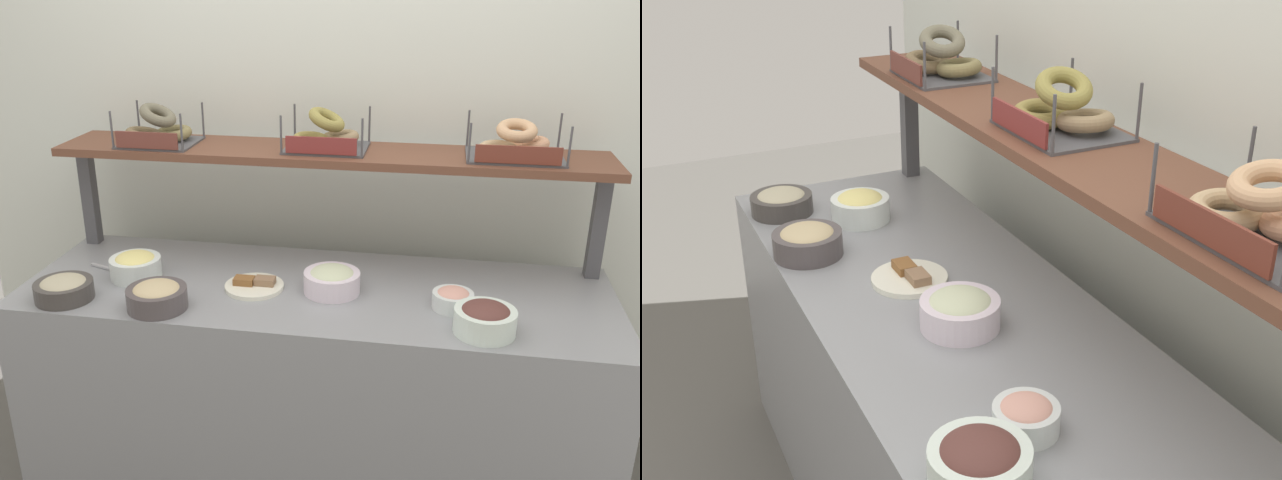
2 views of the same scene
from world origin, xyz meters
The scene contains 16 objects.
back_wall centered at (0.00, 0.55, 1.20)m, with size 3.27×0.06×2.40m, color silver.
deli_counter centered at (0.00, 0.00, 0.42)m, with size 2.07×0.70×0.85m, color gray.
shelf_riser_left centered at (-0.97, 0.27, 1.05)m, with size 0.05×0.05×0.40m, color #4C4C51.
shelf_riser_right centered at (0.97, 0.27, 1.05)m, with size 0.05×0.05×0.40m, color #4C4C51.
upper_shelf centered at (0.00, 0.27, 1.26)m, with size 2.03×0.32×0.03m, color brown.
bowl_hummus centered at (-0.48, -0.25, 0.89)m, with size 0.20×0.20×0.09m.
bowl_lox_spread centered at (0.47, -0.08, 0.89)m, with size 0.14×0.14×0.07m.
bowl_scallion_spread centered at (0.06, -0.03, 0.90)m, with size 0.20×0.20×0.09m.
bowl_egg_salad centered at (-0.66, -0.03, 0.90)m, with size 0.18×0.18×0.10m.
bowl_chocolate_spread centered at (0.57, -0.23, 0.90)m, with size 0.19×0.19×0.10m.
bowl_tuna_salad centered at (-0.82, -0.24, 0.89)m, with size 0.20×0.20×0.08m.
serving_plate_white centered at (-0.21, -0.05, 0.86)m, with size 0.21×0.21×0.04m.
serving_spoon_near_plate centered at (-0.76, 0.00, 0.86)m, with size 0.17×0.07×0.01m.
bagel_basket_poppy centered at (-0.65, 0.25, 1.33)m, with size 0.28×0.26×0.16m.
bagel_basket_everything centered at (-0.01, 0.28, 1.33)m, with size 0.30×0.25×0.16m.
bagel_basket_plain centered at (0.66, 0.27, 1.33)m, with size 0.33×0.24×0.14m.
Camera 1 is at (0.40, -2.15, 1.88)m, focal length 38.44 mm.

